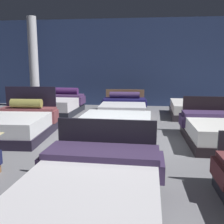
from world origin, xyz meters
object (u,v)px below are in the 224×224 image
object	(u,v)px
bed_5	(223,131)
bed_6	(57,105)
bed_4	(114,130)
bed_8	(195,109)
support_pillar	(34,63)
bed_1	(92,196)
bed_3	(18,125)
bed_7	(124,107)

from	to	relation	value
bed_5	bed_6	xyz separation A→B (m)	(-4.76, 3.00, 0.03)
bed_4	bed_8	world-z (taller)	bed_4
bed_4	bed_5	world-z (taller)	bed_5
bed_4	support_pillar	distance (m)	5.88
bed_6	support_pillar	xyz separation A→B (m)	(-1.27, 1.18, 1.45)
bed_1	bed_4	distance (m)	2.98
bed_6	support_pillar	world-z (taller)	support_pillar
bed_3	bed_8	size ratio (longest dim) A/B	1.00
bed_6	bed_3	bearing A→B (deg)	-85.85
support_pillar	bed_7	bearing A→B (deg)	-16.96
bed_8	bed_7	bearing A→B (deg)	179.41
bed_5	bed_7	size ratio (longest dim) A/B	0.94
bed_8	bed_3	bearing A→B (deg)	-144.76
bed_8	bed_6	bearing A→B (deg)	-178.17
bed_6	support_pillar	distance (m)	2.26
bed_3	bed_5	distance (m)	4.69
bed_1	support_pillar	world-z (taller)	support_pillar
bed_4	bed_7	bearing A→B (deg)	92.33
bed_5	support_pillar	size ratio (longest dim) A/B	0.56
bed_1	bed_4	world-z (taller)	bed_1
bed_3	bed_4	bearing A→B (deg)	-5.75
bed_4	bed_8	bearing A→B (deg)	55.14
bed_1	bed_4	xyz separation A→B (m)	(-0.07, 2.98, -0.01)
bed_3	bed_8	xyz separation A→B (m)	(4.65, 3.01, -0.06)
bed_6	bed_4	bearing A→B (deg)	-50.35
bed_6	bed_8	world-z (taller)	bed_6
bed_4	bed_6	size ratio (longest dim) A/B	1.06
bed_1	bed_8	world-z (taller)	bed_1
bed_8	bed_5	bearing A→B (deg)	-86.91
bed_3	bed_6	world-z (taller)	bed_3
bed_7	support_pillar	distance (m)	4.08
bed_1	bed_6	bearing A→B (deg)	113.55
bed_3	bed_6	distance (m)	3.05
bed_1	bed_4	bearing A→B (deg)	93.16
bed_1	bed_7	distance (m)	6.24
bed_6	bed_7	distance (m)	2.36
bed_5	bed_3	bearing A→B (deg)	-179.92
bed_5	bed_8	size ratio (longest dim) A/B	0.97
bed_3	bed_5	size ratio (longest dim) A/B	1.03
bed_1	bed_3	world-z (taller)	bed_3
bed_3	bed_5	bearing A→B (deg)	-1.94
bed_5	bed_8	distance (m)	2.96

